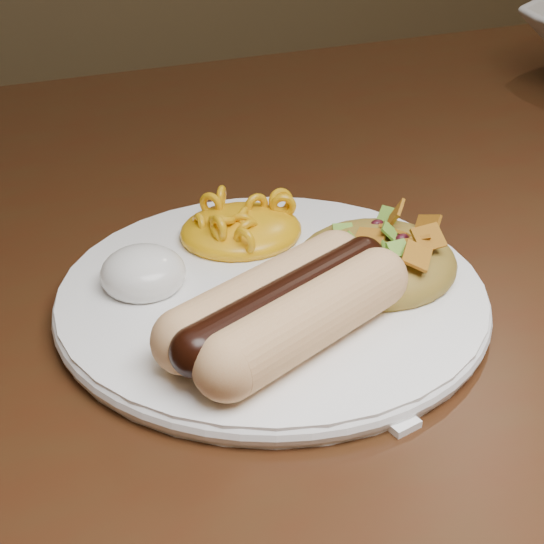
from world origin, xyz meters
name	(u,v)px	position (x,y,z in m)	size (l,w,h in m)	color
table	(387,351)	(0.00, 0.00, 0.66)	(1.60, 0.90, 0.75)	#33150A
plate	(272,296)	(-0.11, -0.04, 0.76)	(0.25, 0.25, 0.01)	white
hotdog	(287,306)	(-0.12, -0.09, 0.78)	(0.13, 0.11, 0.03)	#DFB985
mac_and_cheese	(241,215)	(-0.10, 0.02, 0.78)	(0.08, 0.07, 0.03)	orange
sour_cream	(142,263)	(-0.18, -0.01, 0.78)	(0.05, 0.05, 0.03)	white
taco_salad	(377,248)	(-0.05, -0.05, 0.78)	(0.10, 0.09, 0.04)	#BC5D23
fork	(343,377)	(-0.11, -0.12, 0.75)	(0.02, 0.14, 0.00)	white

